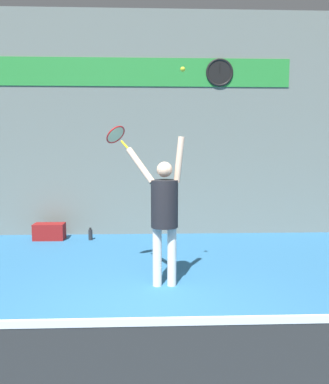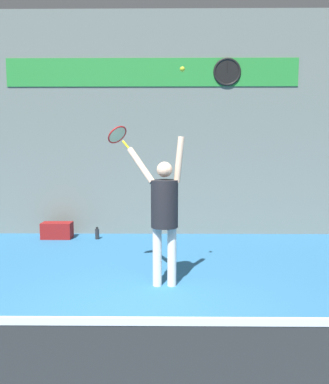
{
  "view_description": "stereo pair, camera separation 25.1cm",
  "coord_description": "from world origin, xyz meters",
  "px_view_note": "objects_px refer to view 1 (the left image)",
  "views": [
    {
      "loc": [
        0.11,
        -3.91,
        1.98
      ],
      "look_at": [
        0.31,
        1.32,
        1.36
      ],
      "focal_mm": 35.0,
      "sensor_mm": 36.0,
      "label": 1
    },
    {
      "loc": [
        0.37,
        -3.91,
        1.98
      ],
      "look_at": [
        0.31,
        1.32,
        1.36
      ],
      "focal_mm": 35.0,
      "sensor_mm": 36.0,
      "label": 2
    }
  ],
  "objects_px": {
    "equipment_bag": "(49,232)",
    "tennis_ball": "(183,69)",
    "tennis_player": "(164,209)",
    "scoreboard_clock": "(220,73)",
    "tennis_racket": "(116,135)",
    "water_bottle": "(90,234)"
  },
  "relations": [
    {
      "from": "tennis_player",
      "to": "equipment_bag",
      "type": "relative_size",
      "value": 3.27
    },
    {
      "from": "tennis_ball",
      "to": "equipment_bag",
      "type": "bearing_deg",
      "value": 131.7
    },
    {
      "from": "scoreboard_clock",
      "to": "water_bottle",
      "type": "xyz_separation_m",
      "value": [
        -2.85,
        -0.49,
        -3.53
      ]
    },
    {
      "from": "water_bottle",
      "to": "equipment_bag",
      "type": "height_order",
      "value": "equipment_bag"
    },
    {
      "from": "scoreboard_clock",
      "to": "equipment_bag",
      "type": "xyz_separation_m",
      "value": [
        -3.75,
        -0.43,
        -3.47
      ]
    },
    {
      "from": "tennis_ball",
      "to": "water_bottle",
      "type": "relative_size",
      "value": 0.25
    },
    {
      "from": "scoreboard_clock",
      "to": "tennis_racket",
      "type": "bearing_deg",
      "value": -125.9
    },
    {
      "from": "tennis_ball",
      "to": "equipment_bag",
      "type": "height_order",
      "value": "tennis_ball"
    },
    {
      "from": "scoreboard_clock",
      "to": "tennis_ball",
      "type": "distance_m",
      "value": 3.62
    },
    {
      "from": "tennis_player",
      "to": "tennis_ball",
      "type": "xyz_separation_m",
      "value": [
        0.24,
        -0.12,
        1.9
      ]
    },
    {
      "from": "scoreboard_clock",
      "to": "equipment_bag",
      "type": "relative_size",
      "value": 0.94
    },
    {
      "from": "tennis_racket",
      "to": "tennis_ball",
      "type": "xyz_separation_m",
      "value": [
        0.94,
        -0.55,
        0.85
      ]
    },
    {
      "from": "scoreboard_clock",
      "to": "tennis_ball",
      "type": "xyz_separation_m",
      "value": [
        -1.11,
        -3.39,
        -0.63
      ]
    },
    {
      "from": "tennis_ball",
      "to": "water_bottle",
      "type": "height_order",
      "value": "tennis_ball"
    },
    {
      "from": "scoreboard_clock",
      "to": "tennis_player",
      "type": "xyz_separation_m",
      "value": [
        -1.35,
        -3.27,
        -2.53
      ]
    },
    {
      "from": "tennis_racket",
      "to": "water_bottle",
      "type": "height_order",
      "value": "tennis_racket"
    },
    {
      "from": "scoreboard_clock",
      "to": "tennis_player",
      "type": "distance_m",
      "value": 4.35
    },
    {
      "from": "equipment_bag",
      "to": "tennis_ball",
      "type": "bearing_deg",
      "value": -48.3
    },
    {
      "from": "tennis_ball",
      "to": "tennis_racket",
      "type": "bearing_deg",
      "value": 149.51
    },
    {
      "from": "tennis_player",
      "to": "water_bottle",
      "type": "xyz_separation_m",
      "value": [
        -1.5,
        2.77,
        -1.0
      ]
    },
    {
      "from": "scoreboard_clock",
      "to": "tennis_racket",
      "type": "relative_size",
      "value": 1.49
    },
    {
      "from": "scoreboard_clock",
      "to": "tennis_racket",
      "type": "xyz_separation_m",
      "value": [
        -2.05,
        -2.84,
        -1.48
      ]
    }
  ]
}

